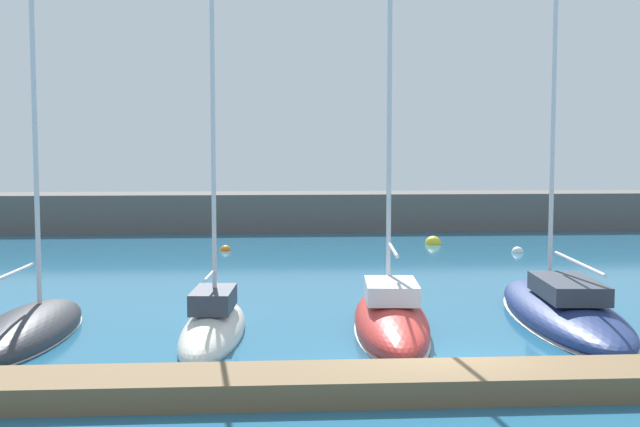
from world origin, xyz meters
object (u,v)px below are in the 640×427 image
sailboat_navy_fourth (562,308)px  mooring_buoy_orange (225,251)px  sailboat_ivory_second (213,326)px  mooring_buoy_yellow (433,244)px  sailboat_charcoal_nearest (28,328)px  sailboat_red_third (391,316)px  mooring_buoy_white (518,252)px

sailboat_navy_fourth → mooring_buoy_orange: 19.12m
sailboat_ivory_second → sailboat_navy_fourth: bearing=-77.4°
sailboat_ivory_second → mooring_buoy_yellow: size_ratio=16.80×
sailboat_charcoal_nearest → sailboat_red_third: size_ratio=0.86×
sailboat_red_third → sailboat_ivory_second: bearing=98.6°
sailboat_ivory_second → mooring_buoy_orange: bearing=6.3°
sailboat_navy_fourth → mooring_buoy_white: 15.03m
mooring_buoy_white → mooring_buoy_orange: 13.45m
sailboat_charcoal_nearest → mooring_buoy_yellow: bearing=-34.1°
sailboat_red_third → mooring_buoy_orange: size_ratio=32.01×
sailboat_navy_fourth → mooring_buoy_yellow: (0.12, 18.15, -0.38)m
sailboat_red_third → sailboat_navy_fourth: (4.96, 1.00, -0.03)m
mooring_buoy_yellow → mooring_buoy_white: size_ratio=1.50×
sailboat_navy_fourth → mooring_buoy_white: (3.30, 14.66, -0.38)m
sailboat_red_third → sailboat_navy_fourth: size_ratio=0.90×
sailboat_ivory_second → mooring_buoy_yellow: bearing=-21.7°
mooring_buoy_orange → mooring_buoy_white: bearing=-6.9°
sailboat_red_third → mooring_buoy_white: (8.26, 15.66, -0.41)m
sailboat_charcoal_nearest → sailboat_navy_fourth: 14.29m
sailboat_red_third → mooring_buoy_white: 17.71m
sailboat_red_third → mooring_buoy_white: bearing=-23.1°
sailboat_charcoal_nearest → mooring_buoy_orange: bearing=-10.9°
sailboat_navy_fourth → mooring_buoy_white: bearing=-8.2°
sailboat_charcoal_nearest → mooring_buoy_white: (17.56, 15.65, -0.26)m
sailboat_charcoal_nearest → mooring_buoy_white: sailboat_charcoal_nearest is taller
sailboat_red_third → mooring_buoy_yellow: size_ratio=19.90×
sailboat_navy_fourth → mooring_buoy_orange: size_ratio=35.72×
mooring_buoy_white → sailboat_red_third: bearing=-117.8°
sailboat_red_third → mooring_buoy_yellow: bearing=-10.2°
sailboat_ivory_second → mooring_buoy_orange: sailboat_ivory_second is taller
sailboat_red_third → mooring_buoy_orange: sailboat_red_third is taller
mooring_buoy_white → mooring_buoy_orange: size_ratio=1.07×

